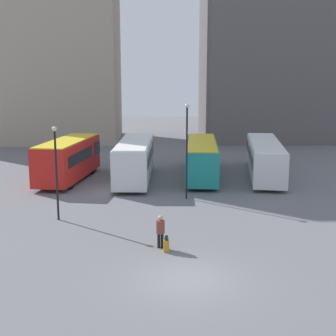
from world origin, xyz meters
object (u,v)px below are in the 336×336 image
at_px(lamp_post_0, 187,144).
at_px(bus_2, 202,157).
at_px(lamp_post_1, 56,165).
at_px(bus_1, 135,159).
at_px(suitcase, 166,245).
at_px(traveler, 160,229).
at_px(bus_3, 265,157).
at_px(bus_0, 69,158).

bearing_deg(lamp_post_0, bus_2, 76.02).
bearing_deg(lamp_post_1, bus_1, 68.46).
xyz_separation_m(bus_2, suitcase, (-3.48, -16.84, -1.31)).
distance_m(bus_1, bus_2, 5.59).
xyz_separation_m(traveler, lamp_post_0, (1.96, 9.20, 2.75)).
height_order(bus_3, traveler, bus_3).
relative_size(bus_3, traveler, 7.62).
bearing_deg(bus_0, suitcase, -145.94).
bearing_deg(lamp_post_1, lamp_post_0, 29.95).
height_order(suitcase, lamp_post_1, lamp_post_1).
relative_size(bus_2, lamp_post_1, 2.10).
relative_size(bus_1, traveler, 6.34).
height_order(bus_1, suitcase, bus_1).
xyz_separation_m(bus_2, lamp_post_0, (-1.79, -7.19, 2.12)).
bearing_deg(bus_3, lamp_post_1, 137.57).
bearing_deg(lamp_post_1, bus_3, 38.16).
height_order(lamp_post_0, lamp_post_1, lamp_post_0).
bearing_deg(bus_2, bus_0, 100.77).
relative_size(traveler, suitcase, 1.95).
xyz_separation_m(lamp_post_0, lamp_post_1, (-7.74, -4.46, -0.52)).
distance_m(traveler, lamp_post_1, 7.81).
bearing_deg(lamp_post_0, bus_0, 145.10).
bearing_deg(traveler, bus_3, -30.30).
bearing_deg(suitcase, bus_2, -13.22).
xyz_separation_m(bus_0, lamp_post_1, (1.17, -10.69, 1.45)).
bearing_deg(traveler, lamp_post_1, 49.17).
height_order(bus_0, traveler, bus_0).
xyz_separation_m(bus_3, traveler, (-8.98, -16.34, -0.63)).
xyz_separation_m(bus_2, traveler, (-3.75, -16.39, -0.64)).
relative_size(bus_0, bus_1, 0.92).
distance_m(bus_0, bus_3, 15.97).
bearing_deg(bus_2, lamp_post_0, 171.62).
distance_m(bus_3, traveler, 18.65).
height_order(bus_3, lamp_post_0, lamp_post_0).
relative_size(bus_1, lamp_post_1, 1.90).
relative_size(bus_0, bus_3, 0.76).
bearing_deg(lamp_post_0, suitcase, -99.96).
bearing_deg(bus_1, traveler, -170.63).
bearing_deg(traveler, suitcase, -151.06).
xyz_separation_m(bus_0, traveler, (6.96, -15.42, -0.79)).
distance_m(suitcase, lamp_post_1, 8.48).
xyz_separation_m(traveler, lamp_post_1, (-5.79, 4.74, 2.24)).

